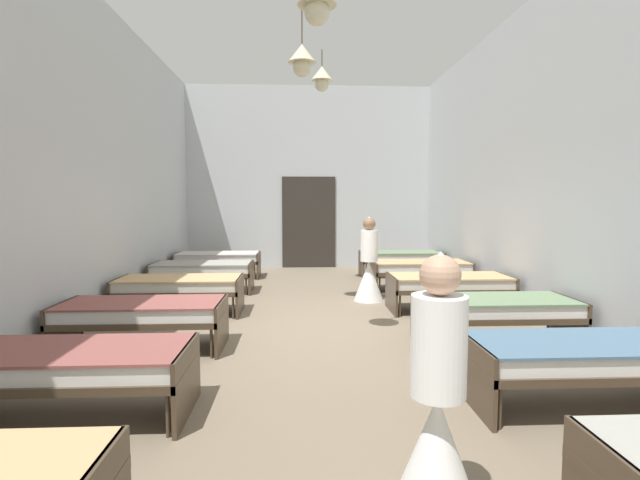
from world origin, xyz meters
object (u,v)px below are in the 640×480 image
(bed_left_row_4, at_px, (203,270))
(bed_right_row_3, at_px, (449,284))
(nurse_near_aisle, at_px, (369,271))
(nurse_mid_aisle, at_px, (437,426))
(bed_left_row_1, at_px, (70,365))
(bed_right_row_4, at_px, (420,268))
(bed_right_row_2, at_px, (495,309))
(bed_left_row_5, at_px, (218,258))
(bed_right_row_1, at_px, (583,356))
(bed_right_row_5, at_px, (401,257))
(bed_left_row_2, at_px, (142,313))
(bed_left_row_3, at_px, (180,286))

(bed_left_row_4, bearing_deg, bed_right_row_3, -22.33)
(nurse_near_aisle, height_order, nurse_mid_aisle, same)
(nurse_mid_aisle, bearing_deg, bed_left_row_1, -60.65)
(bed_right_row_3, bearing_deg, bed_left_row_1, -140.59)
(nurse_near_aisle, distance_m, nurse_mid_aisle, 5.67)
(bed_left_row_1, height_order, bed_right_row_3, same)
(nurse_near_aisle, bearing_deg, bed_right_row_3, 75.96)
(bed_right_row_4, bearing_deg, bed_left_row_1, -129.06)
(bed_left_row_1, bearing_deg, bed_right_row_2, 22.33)
(bed_right_row_4, xyz_separation_m, bed_left_row_5, (-4.25, 1.75, 0.00))
(bed_right_row_1, distance_m, bed_right_row_5, 6.99)
(bed_left_row_1, bearing_deg, nurse_mid_aisle, -27.07)
(bed_left_row_2, relative_size, bed_right_row_5, 1.00)
(bed_right_row_2, bearing_deg, bed_left_row_3, 157.67)
(nurse_mid_aisle, bearing_deg, bed_left_row_4, -102.02)
(bed_left_row_2, relative_size, bed_right_row_2, 1.00)
(bed_left_row_3, bearing_deg, bed_right_row_4, 22.33)
(bed_right_row_5, bearing_deg, bed_left_row_1, -121.32)
(bed_right_row_4, xyz_separation_m, bed_right_row_5, (0.00, 1.75, 0.00))
(bed_right_row_3, relative_size, bed_right_row_4, 1.00)
(bed_left_row_2, bearing_deg, bed_left_row_5, 90.00)
(bed_right_row_1, distance_m, bed_right_row_3, 3.49)
(bed_right_row_3, height_order, bed_right_row_5, same)
(bed_right_row_3, relative_size, nurse_mid_aisle, 1.28)
(bed_left_row_1, distance_m, bed_right_row_2, 4.60)
(bed_left_row_1, bearing_deg, bed_right_row_4, 50.94)
(bed_right_row_1, xyz_separation_m, bed_left_row_3, (-4.25, 3.49, 0.00))
(bed_right_row_1, relative_size, bed_right_row_4, 1.00)
(bed_right_row_3, distance_m, bed_left_row_5, 5.50)
(bed_right_row_4, bearing_deg, nurse_mid_aisle, -104.18)
(bed_left_row_2, bearing_deg, bed_right_row_3, 22.33)
(bed_left_row_4, bearing_deg, bed_left_row_1, -90.00)
(bed_right_row_2, distance_m, bed_left_row_5, 6.75)
(nurse_near_aisle, bearing_deg, bed_left_row_3, -53.79)
(bed_right_row_3, bearing_deg, nurse_near_aisle, 144.71)
(bed_left_row_1, relative_size, bed_right_row_4, 1.00)
(bed_left_row_2, bearing_deg, nurse_mid_aisle, -49.83)
(bed_left_row_1, relative_size, bed_left_row_5, 1.00)
(bed_left_row_1, distance_m, bed_right_row_3, 5.50)
(bed_left_row_3, xyz_separation_m, bed_right_row_5, (4.25, 3.49, 0.00))
(bed_left_row_2, distance_m, bed_right_row_5, 6.75)
(bed_left_row_5, distance_m, nurse_mid_aisle, 8.71)
(bed_right_row_2, xyz_separation_m, bed_left_row_3, (-4.25, 1.75, 0.00))
(nurse_mid_aisle, bearing_deg, bed_right_row_1, -174.94)
(bed_left_row_3, bearing_deg, bed_right_row_5, 39.41)
(bed_right_row_3, xyz_separation_m, nurse_mid_aisle, (-1.66, -4.82, 0.09))
(bed_right_row_1, bearing_deg, bed_left_row_5, 121.32)
(bed_left_row_1, relative_size, nurse_near_aisle, 1.28)
(bed_left_row_5, xyz_separation_m, nurse_mid_aisle, (2.59, -8.32, 0.09))
(bed_left_row_1, distance_m, bed_left_row_2, 1.75)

